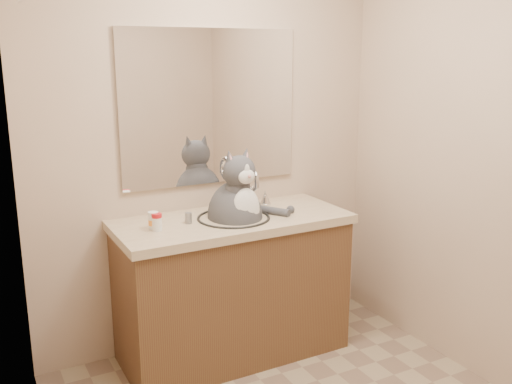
{
  "coord_description": "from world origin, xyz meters",
  "views": [
    {
      "loc": [
        -1.35,
        -1.85,
        1.77
      ],
      "look_at": [
        -0.01,
        0.65,
        1.07
      ],
      "focal_mm": 40.0,
      "sensor_mm": 36.0,
      "label": 1
    }
  ],
  "objects_px": {
    "pill_bottle_redcap": "(157,222)",
    "grey_canister": "(188,218)",
    "cat": "(237,211)",
    "pill_bottle_orange": "(153,221)"
  },
  "relations": [
    {
      "from": "cat",
      "to": "pill_bottle_redcap",
      "type": "bearing_deg",
      "value": 175.4
    },
    {
      "from": "cat",
      "to": "pill_bottle_orange",
      "type": "relative_size",
      "value": 6.47
    },
    {
      "from": "pill_bottle_redcap",
      "to": "pill_bottle_orange",
      "type": "distance_m",
      "value": 0.03
    },
    {
      "from": "cat",
      "to": "pill_bottle_redcap",
      "type": "xyz_separation_m",
      "value": [
        -0.47,
        -0.01,
        0.01
      ]
    },
    {
      "from": "pill_bottle_redcap",
      "to": "grey_canister",
      "type": "bearing_deg",
      "value": 12.82
    },
    {
      "from": "pill_bottle_orange",
      "to": "grey_canister",
      "type": "relative_size",
      "value": 1.58
    },
    {
      "from": "pill_bottle_redcap",
      "to": "pill_bottle_orange",
      "type": "xyz_separation_m",
      "value": [
        -0.01,
        0.03,
        -0.0
      ]
    },
    {
      "from": "pill_bottle_redcap",
      "to": "grey_canister",
      "type": "relative_size",
      "value": 1.55
    },
    {
      "from": "cat",
      "to": "grey_canister",
      "type": "xyz_separation_m",
      "value": [
        -0.28,
        0.03,
        -0.01
      ]
    },
    {
      "from": "cat",
      "to": "grey_canister",
      "type": "relative_size",
      "value": 10.22
    }
  ]
}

